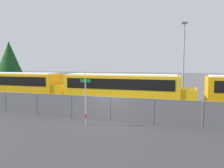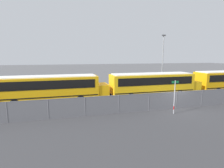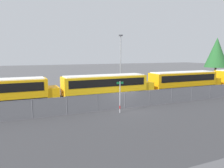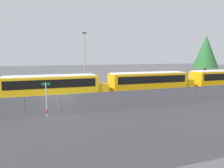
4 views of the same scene
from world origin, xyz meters
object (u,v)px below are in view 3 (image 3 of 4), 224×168
(school_bus_2, at_px, (107,85))
(school_bus_3, at_px, (184,80))
(light_pole, at_px, (121,60))
(street_sign, at_px, (120,96))
(tree_0, at_px, (217,52))

(school_bus_2, bearing_deg, school_bus_3, 0.62)
(school_bus_3, bearing_deg, light_pole, 137.58)
(street_sign, relative_size, tree_0, 0.33)
(school_bus_3, relative_size, tree_0, 1.24)
(school_bus_3, height_order, tree_0, tree_0)
(street_sign, bearing_deg, light_pole, 63.78)
(school_bus_2, distance_m, school_bus_3, 12.19)
(school_bus_2, height_order, light_pole, light_pole)
(school_bus_2, height_order, tree_0, tree_0)
(school_bus_3, height_order, light_pole, light_pole)
(street_sign, height_order, tree_0, tree_0)
(school_bus_3, bearing_deg, street_sign, -155.59)
(school_bus_2, relative_size, school_bus_3, 1.00)
(street_sign, bearing_deg, school_bus_3, 24.41)
(school_bus_3, bearing_deg, tree_0, 30.86)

